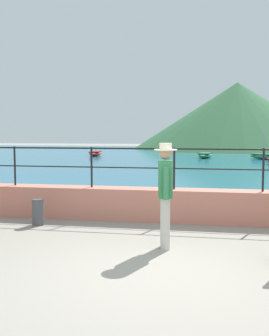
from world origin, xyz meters
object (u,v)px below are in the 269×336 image
object	(u,v)px
person_walking	(165,190)
boat_1	(95,153)
boat_4	(205,155)
bollard	(38,212)
boat_5	(264,156)

from	to	relation	value
person_walking	boat_1	distance (m)	25.55
person_walking	boat_4	size ratio (longest dim) A/B	0.72
boat_4	person_walking	bearing A→B (deg)	-91.25
boat_4	bollard	bearing A→B (deg)	-98.46
bollard	boat_4	world-z (taller)	bollard
boat_4	boat_5	xyz separation A→B (m)	(4.05, -0.77, 0.01)
boat_5	boat_1	bearing A→B (deg)	172.09
bollard	boat_4	distance (m)	22.29
person_walking	boat_4	distance (m)	23.26
person_walking	boat_5	xyz separation A→B (m)	(4.56, 22.47, -0.71)
person_walking	boat_1	size ratio (longest dim) A/B	0.73
boat_4	boat_5	bearing A→B (deg)	-10.78
boat_5	bollard	bearing A→B (deg)	-109.01
boat_1	boat_5	world-z (taller)	boat_5
bollard	boat_5	distance (m)	22.50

